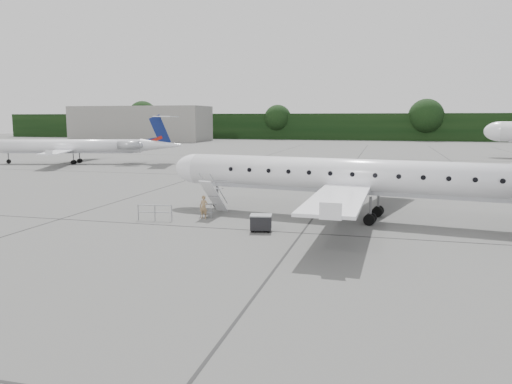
% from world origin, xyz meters
% --- Properties ---
extents(ground, '(320.00, 320.00, 0.00)m').
position_xyz_m(ground, '(0.00, 0.00, 0.00)').
color(ground, '#60605E').
rests_on(ground, ground).
extents(treeline, '(260.00, 4.00, 8.00)m').
position_xyz_m(treeline, '(0.00, 130.00, 4.00)').
color(treeline, black).
rests_on(treeline, ground).
extents(terminal_building, '(40.00, 14.00, 10.00)m').
position_xyz_m(terminal_building, '(-70.00, 110.00, 5.00)').
color(terminal_building, gray).
rests_on(terminal_building, ground).
extents(main_regional_jet, '(33.16, 26.06, 7.75)m').
position_xyz_m(main_regional_jet, '(-1.41, 7.77, 3.88)').
color(main_regional_jet, white).
rests_on(main_regional_jet, ground).
extents(airstair, '(1.21, 2.58, 2.43)m').
position_xyz_m(airstair, '(-10.85, 6.81, 1.21)').
color(airstair, white).
rests_on(airstair, ground).
extents(passenger, '(0.57, 0.40, 1.50)m').
position_xyz_m(passenger, '(-11.06, 5.43, 0.75)').
color(passenger, '#967852').
rests_on(passenger, ground).
extents(safety_railing, '(2.19, 0.36, 1.00)m').
position_xyz_m(safety_railing, '(-13.81, 3.98, 0.50)').
color(safety_railing, gray).
rests_on(safety_railing, ground).
extents(baggage_cart, '(1.33, 1.15, 1.03)m').
position_xyz_m(baggage_cart, '(-6.56, 2.76, 0.51)').
color(baggage_cart, black).
rests_on(baggage_cart, ground).
extents(bg_regional_left, '(30.39, 25.15, 6.92)m').
position_xyz_m(bg_regional_left, '(-43.90, 38.24, 3.46)').
color(bg_regional_left, white).
rests_on(bg_regional_left, ground).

